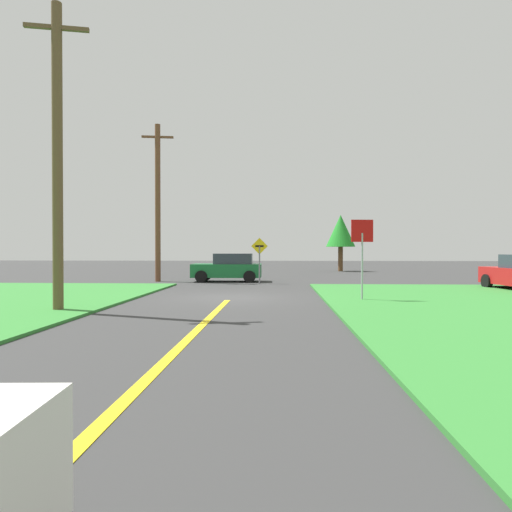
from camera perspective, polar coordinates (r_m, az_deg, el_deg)
ground_plane at (r=17.19m, az=-3.28°, el=-5.30°), size 120.00×120.00×0.00m
lane_stripe_center at (r=9.36m, az=-8.62°, el=-10.36°), size 0.20×14.00×0.01m
stop_sign at (r=16.19m, az=13.35°, el=1.55°), size 0.78×0.13×2.88m
car_approaching_junction at (r=25.89m, az=-3.50°, el=-1.49°), size 4.00×2.09×1.62m
utility_pole_near at (r=14.60m, az=-23.94°, el=11.79°), size 1.78×0.52×9.00m
utility_pole_mid at (r=26.63m, az=-12.39°, el=6.82°), size 1.80×0.39×9.06m
direction_sign at (r=24.28m, az=0.45°, el=0.11°), size 0.91×0.08×2.48m
oak_tree_left at (r=39.38m, az=10.71°, el=3.11°), size 2.50×2.50×4.87m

